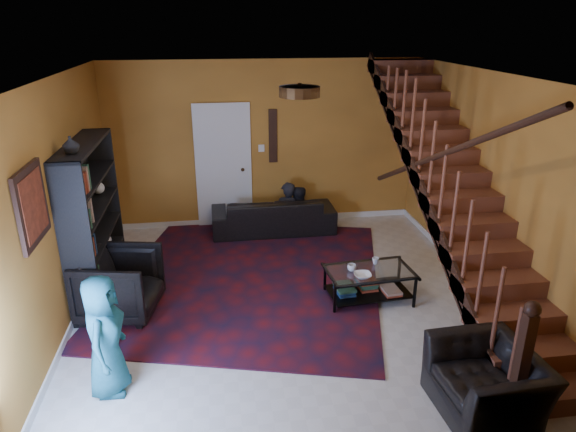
% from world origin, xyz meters
% --- Properties ---
extents(floor, '(5.50, 5.50, 0.00)m').
position_xyz_m(floor, '(0.00, 0.00, 0.00)').
color(floor, beige).
rests_on(floor, ground).
extents(room, '(5.50, 5.50, 5.50)m').
position_xyz_m(room, '(-1.33, 1.33, 0.05)').
color(room, '#C7812C').
rests_on(room, ground).
extents(staircase, '(0.95, 5.02, 3.18)m').
position_xyz_m(staircase, '(2.12, -0.00, 1.40)').
color(staircase, brown).
rests_on(staircase, floor).
extents(bookshelf, '(0.35, 1.80, 2.00)m').
position_xyz_m(bookshelf, '(-2.40, 0.60, 0.96)').
color(bookshelf, black).
rests_on(bookshelf, floor).
extents(door, '(0.82, 0.05, 2.05)m').
position_xyz_m(door, '(-0.70, 2.73, 1.02)').
color(door, silver).
rests_on(door, floor).
extents(framed_picture, '(0.04, 0.74, 0.74)m').
position_xyz_m(framed_picture, '(-2.57, -0.90, 1.75)').
color(framed_picture, maroon).
rests_on(framed_picture, room).
extents(wall_hanging, '(0.14, 0.03, 0.90)m').
position_xyz_m(wall_hanging, '(0.15, 2.73, 1.55)').
color(wall_hanging, black).
rests_on(wall_hanging, room).
extents(ceiling_fixture, '(0.40, 0.40, 0.10)m').
position_xyz_m(ceiling_fixture, '(0.00, -0.80, 2.74)').
color(ceiling_fixture, '#3F2814').
rests_on(ceiling_fixture, room).
extents(rug, '(4.41, 4.77, 0.02)m').
position_xyz_m(rug, '(-0.44, 0.66, 0.01)').
color(rug, '#4A0D12').
rests_on(rug, floor).
extents(sofa, '(2.05, 0.81, 0.60)m').
position_xyz_m(sofa, '(0.09, 2.30, 0.30)').
color(sofa, black).
rests_on(sofa, floor).
extents(armchair_left, '(1.04, 1.02, 0.81)m').
position_xyz_m(armchair_left, '(-2.05, -0.03, 0.40)').
color(armchair_left, black).
rests_on(armchair_left, floor).
extents(armchair_right, '(0.89, 1.00, 0.62)m').
position_xyz_m(armchair_right, '(1.50, -2.25, 0.31)').
color(armchair_right, black).
rests_on(armchair_right, floor).
extents(person_adult_a, '(0.50, 0.36, 1.30)m').
position_xyz_m(person_adult_a, '(0.34, 2.35, 0.20)').
color(person_adult_a, black).
rests_on(person_adult_a, sofa).
extents(person_adult_b, '(0.63, 0.51, 1.21)m').
position_xyz_m(person_adult_b, '(0.51, 2.35, 0.15)').
color(person_adult_b, black).
rests_on(person_adult_b, sofa).
extents(person_child, '(0.45, 0.64, 1.23)m').
position_xyz_m(person_child, '(-1.95, -1.46, 0.61)').
color(person_child, '#1C5A6C').
rests_on(person_child, armchair_left).
extents(coffee_table, '(1.13, 0.72, 0.41)m').
position_xyz_m(coffee_table, '(1.03, -0.14, 0.23)').
color(coffee_table, black).
rests_on(coffee_table, floor).
extents(cup_a, '(0.14, 0.14, 0.09)m').
position_xyz_m(cup_a, '(0.80, -0.12, 0.46)').
color(cup_a, '#999999').
rests_on(cup_a, coffee_table).
extents(cup_b, '(0.11, 0.11, 0.08)m').
position_xyz_m(cup_b, '(1.16, 0.03, 0.45)').
color(cup_b, '#999999').
rests_on(cup_b, coffee_table).
extents(bowl, '(0.22, 0.22, 0.05)m').
position_xyz_m(bowl, '(0.89, -0.31, 0.44)').
color(bowl, '#999999').
rests_on(bowl, coffee_table).
extents(vase, '(0.18, 0.18, 0.19)m').
position_xyz_m(vase, '(-2.41, 0.10, 2.10)').
color(vase, '#999999').
rests_on(vase, bookshelf).
extents(popcorn_bucket, '(0.20, 0.20, 0.18)m').
position_xyz_m(popcorn_bucket, '(-2.10, -0.83, 0.11)').
color(popcorn_bucket, red).
rests_on(popcorn_bucket, rug).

